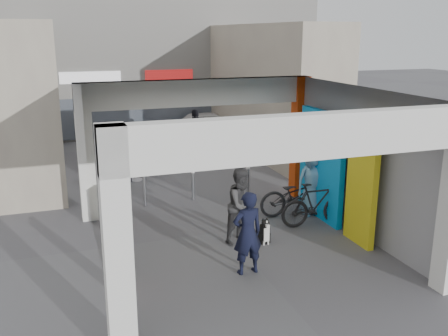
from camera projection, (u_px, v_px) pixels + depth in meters
name	position (u px, v px, depth m)	size (l,w,h in m)	color
ground	(224.00, 232.00, 12.11)	(90.00, 90.00, 0.00)	#545459
arcade_canopy	(260.00, 145.00, 10.93)	(6.40, 6.45, 6.40)	silver
far_building	(128.00, 48.00, 23.82)	(18.00, 4.08, 8.00)	silver
plaza_bldg_left	(26.00, 99.00, 16.86)	(2.00, 9.00, 5.00)	#ADA590
plaza_bldg_right	(269.00, 90.00, 19.71)	(2.00, 9.00, 5.00)	#ADA590
bollard_left	(145.00, 189.00, 13.79)	(0.09, 0.09, 0.97)	gray
bollard_center	(193.00, 186.00, 14.34)	(0.09, 0.09, 0.83)	gray
bollard_right	(248.00, 182.00, 14.60)	(0.09, 0.09, 0.87)	gray
advert_board_near	(122.00, 269.00, 9.08)	(0.12, 0.55, 1.00)	white
advert_board_far	(102.00, 207.00, 12.32)	(0.10, 0.55, 1.00)	white
cafe_set	(130.00, 168.00, 16.54)	(1.56, 1.26, 0.95)	#AFB0B5
produce_stand	(115.00, 173.00, 16.16)	(1.13, 0.61, 0.74)	black
crate_stack	(171.00, 146.00, 19.93)	(0.55, 0.50, 0.56)	#185720
border_collie	(264.00, 233.00, 11.41)	(0.23, 0.46, 0.63)	black
man_with_dog	(247.00, 233.00, 9.83)	(0.62, 0.41, 1.71)	black
man_back_turned	(242.00, 205.00, 11.35)	(0.85, 0.67, 1.76)	#3B3B3E
man_elderly	(313.00, 182.00, 13.08)	(0.88, 0.57, 1.79)	#6098BC
man_crates	(196.00, 134.00, 18.92)	(1.11, 0.46, 1.90)	black
bicycle_front	(297.00, 195.00, 13.13)	(0.73, 2.10, 1.10)	black
bicycle_rear	(316.00, 204.00, 12.38)	(0.53, 1.86, 1.12)	black
white_van	(210.00, 124.00, 22.82)	(1.46, 3.63, 1.24)	silver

